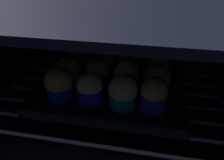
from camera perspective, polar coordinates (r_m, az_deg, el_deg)
name	(u,v)px	position (r cm, az deg, el deg)	size (l,w,h in cm)	color
oven_cavity	(115,73)	(60.07, 0.88, 1.84)	(59.00, 47.00, 37.00)	black
oven_rack	(112,92)	(58.14, 0.09, -3.03)	(54.80, 42.00, 0.80)	#444756
baking_tray	(112,89)	(57.18, 0.00, -2.35)	(35.57, 28.44, 2.20)	black
muffin_row0_col0	(59,84)	(52.62, -13.27, -0.99)	(6.44, 6.44, 7.62)	#1928B7
muffin_row0_col1	(90,89)	(50.26, -5.60, -2.21)	(5.86, 5.86, 7.13)	#1928B7
muffin_row0_col2	(123,92)	(48.36, 2.80, -3.10)	(6.34, 6.34, 7.54)	#0C8C84
muffin_row0_col3	(154,95)	(48.25, 10.59, -3.68)	(5.86, 5.86, 7.60)	#1928B7
muffin_row1_col0	(69,71)	(57.83, -10.76, 2.22)	(6.03, 6.03, 7.99)	silver
muffin_row1_col1	(98,74)	(55.97, -3.52, 1.58)	(6.12, 6.12, 7.86)	#1928B7
muffin_row1_col2	(127,76)	(54.71, 3.74, 1.15)	(5.95, 5.95, 7.92)	#1928B7
muffin_row1_col3	(157,79)	(54.62, 11.40, 0.16)	(6.35, 6.35, 7.71)	#1928B7
muffin_row2_col0	(79,60)	(64.09, -8.41, 5.01)	(5.95, 5.95, 7.30)	red
muffin_row2_col1	(105,62)	(62.37, -1.68, 4.47)	(5.96, 5.96, 7.38)	#0C8C84
muffin_row2_col2	(129,63)	(61.10, 4.34, 4.22)	(6.24, 6.24, 7.69)	#1928B7
muffin_row2_col3	(158,67)	(60.82, 11.55, 3.34)	(5.86, 5.86, 7.92)	#1928B7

